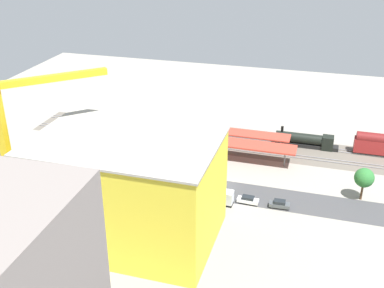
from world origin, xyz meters
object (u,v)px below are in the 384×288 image
parked_car_3 (176,188)px  traffic_light (173,157)px  street_tree_0 (71,138)px  street_tree_3 (186,153)px  parked_car_2 (212,194)px  box_truck_0 (174,187)px  parked_car_6 (83,177)px  street_tree_1 (120,144)px  parked_car_1 (248,200)px  construction_building (128,190)px  parked_car_5 (115,181)px  street_tree_2 (364,178)px  locomotive (307,141)px  parked_car_4 (145,185)px  platform_canopy_near (192,138)px  parked_car_0 (279,204)px  tower_crane (17,143)px  platform_canopy_far (204,129)px  box_truck_1 (210,195)px  parked_car_7 (55,171)px

parked_car_3 → traffic_light: (3.15, -7.23, 3.69)m
street_tree_0 → street_tree_3: bearing=178.6°
parked_car_2 → box_truck_0: (8.33, 0.99, 1.04)m
parked_car_6 → street_tree_1: 11.69m
parked_car_1 → street_tree_3: bearing=-27.9°
construction_building → parked_car_5: bearing=-56.7°
parked_car_2 → street_tree_1: (24.93, -8.16, 4.93)m
parked_car_1 → street_tree_2: 24.98m
locomotive → street_tree_0: bearing=21.5°
parked_car_4 → street_tree_2: 47.32m
platform_canopy_near → parked_car_0: bearing=141.4°
parked_car_4 → locomotive: bearing=-136.6°
parked_car_0 → tower_crane: size_ratio=0.14×
parked_car_3 → box_truck_0: bearing=82.5°
street_tree_0 → platform_canopy_near: bearing=-159.9°
platform_canopy_far → parked_car_0: platform_canopy_far is taller
parked_car_0 → box_truck_1: box_truck_1 is taller
locomotive → traffic_light: 38.12m
parked_car_0 → parked_car_5: parked_car_5 is taller
locomotive → street_tree_0: street_tree_0 is taller
traffic_light → parked_car_1: bearing=157.8°
parked_car_3 → parked_car_6: bearing=2.8°
parked_car_5 → box_truck_1: bearing=176.1°
parked_car_4 → street_tree_3: (-7.05, -8.73, 4.97)m
locomotive → box_truck_1: locomotive is taller
parked_car_7 → box_truck_1: size_ratio=0.43×
parked_car_3 → street_tree_2: size_ratio=0.55×
parked_car_0 → street_tree_3: (22.77, -8.48, 4.95)m
parked_car_0 → parked_car_2: parked_car_0 is taller
locomotive → parked_car_5: bearing=37.7°
tower_crane → street_tree_3: bearing=-130.5°
parked_car_3 → street_tree_3: (0.06, -7.94, 4.99)m
parked_car_1 → street_tree_3: size_ratio=0.54×
street_tree_2 → street_tree_3: street_tree_3 is taller
tower_crane → box_truck_1: bearing=-151.1°
street_tree_3 → parked_car_5: bearing=30.9°
tower_crane → parked_car_2: bearing=-148.5°
parked_car_4 → tower_crane: size_ratio=0.15×
platform_canopy_far → parked_car_1: (-16.77, 27.30, -3.14)m
locomotive → parked_car_2: locomotive is taller
parked_car_0 → street_tree_0: street_tree_0 is taller
parked_car_2 → street_tree_0: bearing=-13.1°
construction_building → platform_canopy_far: bearing=-93.0°
street_tree_0 → street_tree_2: bearing=179.1°
parked_car_1 → street_tree_1: 34.28m
parked_car_2 → street_tree_1: size_ratio=0.52×
parked_car_2 → parked_car_4: 15.29m
traffic_light → parked_car_3: bearing=113.6°
parked_car_3 → parked_car_4: 7.16m
construction_building → parked_car_7: bearing=-32.5°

